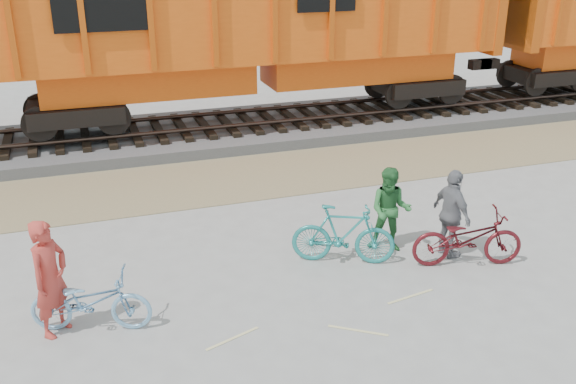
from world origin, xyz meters
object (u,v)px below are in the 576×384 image
at_px(person_man, 390,210).
at_px(bicycle_blue, 90,301).
at_px(hopper_car_center, 258,27).
at_px(person_solo, 50,278).
at_px(bicycle_maroon, 467,238).
at_px(bicycle_teal, 343,234).
at_px(person_woman, 452,214).

bearing_deg(person_man, bicycle_blue, -138.38).
xyz_separation_m(hopper_car_center, bicycle_blue, (-5.17, -8.89, -2.54)).
bearing_deg(person_solo, bicycle_maroon, -51.18).
bearing_deg(bicycle_maroon, person_man, 61.24).
relative_size(bicycle_teal, bicycle_maroon, 0.94).
bearing_deg(bicycle_blue, hopper_car_center, -12.78).
distance_m(hopper_car_center, bicycle_maroon, 9.35).
height_order(hopper_car_center, bicycle_blue, hopper_car_center).
bearing_deg(bicycle_blue, person_woman, -69.39).
height_order(bicycle_blue, bicycle_teal, bicycle_teal).
xyz_separation_m(hopper_car_center, person_man, (0.14, -7.97, -2.22)).
bearing_deg(person_woman, bicycle_blue, 87.78).
xyz_separation_m(bicycle_blue, person_woman, (6.22, 0.35, 0.36)).
bearing_deg(hopper_car_center, bicycle_blue, -120.17).
height_order(bicycle_maroon, person_solo, person_solo).
height_order(hopper_car_center, person_man, hopper_car_center).
bearing_deg(person_man, bicycle_maroon, -12.01).
height_order(bicycle_blue, person_solo, person_solo).
xyz_separation_m(hopper_car_center, bicycle_maroon, (1.15, -8.94, -2.50)).
height_order(bicycle_blue, person_man, person_man).
bearing_deg(person_solo, hopper_car_center, 7.27).
bearing_deg(person_man, bicycle_teal, -136.93).
bearing_deg(person_man, hopper_car_center, 122.76).
bearing_deg(person_solo, bicycle_blue, -61.23).
relative_size(person_solo, person_man, 1.12).
xyz_separation_m(hopper_car_center, person_solo, (-5.67, -8.79, -2.12)).
relative_size(hopper_car_center, person_man, 8.86).
bearing_deg(bicycle_maroon, bicycle_blue, 104.56).
distance_m(bicycle_teal, person_man, 1.05).
bearing_deg(bicycle_blue, person_man, -62.76).
relative_size(bicycle_teal, person_solo, 1.02).
height_order(bicycle_teal, person_woman, person_woman).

